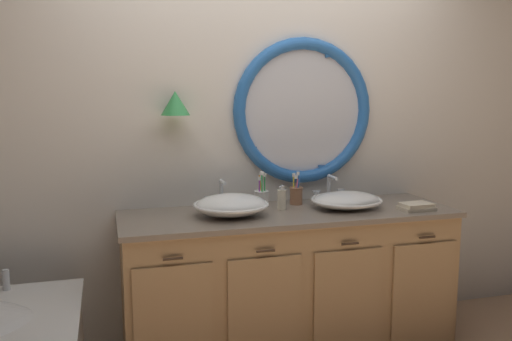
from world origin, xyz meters
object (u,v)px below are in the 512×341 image
at_px(toothbrush_holder_left, 262,197).
at_px(folded_hand_towel, 416,207).
at_px(sink_basin_right, 346,200).
at_px(toothbrush_holder_right, 296,195).
at_px(soap_dispenser, 282,199).
at_px(sink_basin_left, 231,205).

relative_size(toothbrush_holder_left, folded_hand_towel, 1.12).
relative_size(sink_basin_right, toothbrush_holder_right, 2.08).
bearing_deg(sink_basin_right, toothbrush_holder_left, 156.11).
xyz_separation_m(toothbrush_holder_left, toothbrush_holder_right, (0.22, -0.01, 0.00)).
distance_m(soap_dispenser, folded_hand_towel, 0.80).
height_order(sink_basin_left, sink_basin_right, sink_basin_left).
bearing_deg(sink_basin_right, sink_basin_left, -180.00).
bearing_deg(sink_basin_right, folded_hand_towel, -21.35).
bearing_deg(soap_dispenser, folded_hand_towel, -16.66).
height_order(sink_basin_left, toothbrush_holder_left, toothbrush_holder_left).
relative_size(toothbrush_holder_left, soap_dispenser, 1.44).
bearing_deg(sink_basin_left, toothbrush_holder_left, 40.83).
distance_m(sink_basin_right, toothbrush_holder_left, 0.52).
height_order(toothbrush_holder_right, soap_dispenser, toothbrush_holder_right).
height_order(sink_basin_left, toothbrush_holder_right, toothbrush_holder_right).
bearing_deg(folded_hand_towel, sink_basin_left, 172.19).
relative_size(toothbrush_holder_right, soap_dispenser, 1.37).
distance_m(sink_basin_right, toothbrush_holder_right, 0.32).
bearing_deg(folded_hand_towel, soap_dispenser, 163.34).
bearing_deg(toothbrush_holder_left, sink_basin_left, -139.17).
bearing_deg(sink_basin_right, toothbrush_holder_right, 140.92).
bearing_deg(toothbrush_holder_left, sink_basin_right, -23.89).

